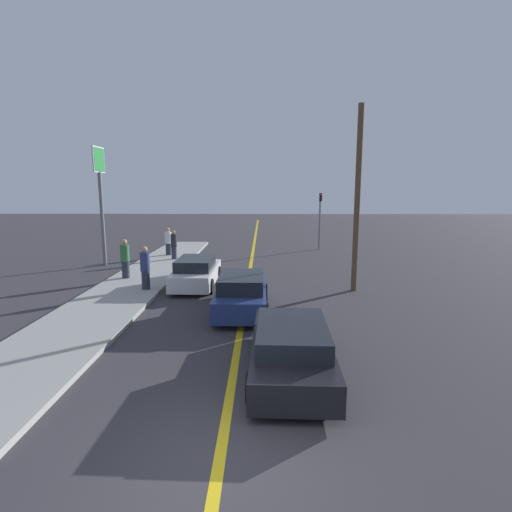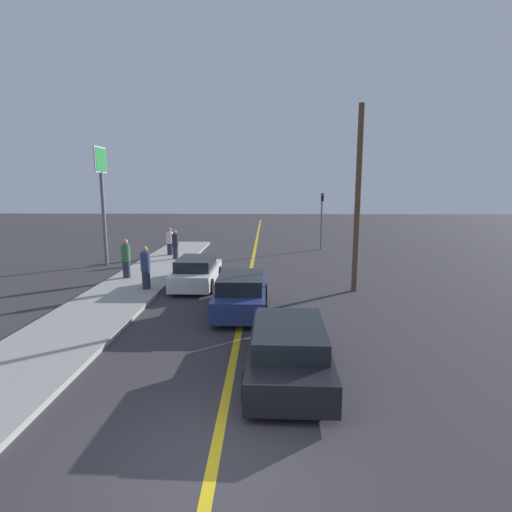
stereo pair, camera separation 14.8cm
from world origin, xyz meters
name	(u,v)px [view 2 (the right image)]	position (x,y,z in m)	size (l,w,h in m)	color
ground_plane	(213,467)	(0.00, 0.00, 0.00)	(120.00, 120.00, 0.00)	#38353A
road_center_line	(253,261)	(0.00, 18.00, 0.00)	(0.20, 60.00, 0.01)	gold
sidewalk_left	(141,279)	(-5.12, 12.63, 0.08)	(3.01, 25.26, 0.15)	#9E9E99
car_near_right_lane	(288,348)	(1.38, 3.32, 0.63)	(2.06, 4.66, 1.28)	black
car_ahead_center	(241,294)	(-0.05, 8.02, 0.68)	(1.88, 4.18, 1.39)	navy
car_far_distant	(197,272)	(-2.29, 11.72, 0.64)	(1.88, 4.26, 1.32)	silver
pedestrian_near_curb	(146,268)	(-4.24, 10.61, 1.07)	(0.40, 0.40, 1.83)	#282D3D
pedestrian_mid_group	(126,258)	(-5.81, 12.70, 1.07)	(0.41, 0.41, 1.85)	#282D3D
pedestrian_far_standing	(175,245)	(-4.62, 17.72, 1.01)	(0.36, 0.36, 1.72)	#282D3D
pedestrian_by_sign	(170,241)	(-5.30, 19.18, 1.01)	(0.41, 0.41, 1.73)	#282D3D
traffic_light	(322,215)	(4.70, 22.53, 2.45)	(0.18, 0.40, 3.98)	slate
roadside_sign	(101,181)	(-8.28, 16.42, 4.71)	(0.20, 1.47, 6.57)	slate
utility_pole	(358,200)	(4.62, 11.10, 3.86)	(0.24, 0.24, 7.72)	brown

